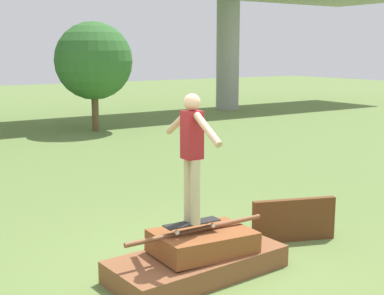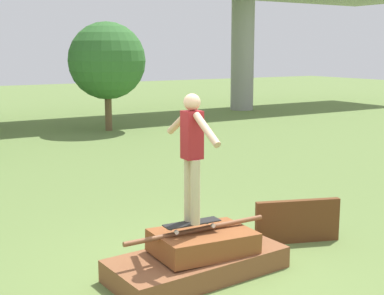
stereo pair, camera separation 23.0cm
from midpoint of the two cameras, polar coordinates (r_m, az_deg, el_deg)
name	(u,v)px [view 1 (the left image)]	position (r m, az deg, el deg)	size (l,w,h in m)	color
ground_plane	(197,274)	(7.09, -0.41, -13.37)	(80.00, 80.00, 0.00)	olive
scrap_pile	(199,257)	(7.01, -0.22, -11.60)	(2.35, 1.18, 0.63)	brown
scrap_plank_loose	(294,220)	(8.25, 10.02, -7.64)	(1.26, 0.54, 0.65)	#5B3319
skateboard	(192,223)	(6.78, -0.98, -8.11)	(0.76, 0.23, 0.09)	black
skater	(192,149)	(6.54, -1.01, -0.15)	(0.23, 1.25, 1.62)	#C6B78E
tree_behind_right	(94,61)	(19.30, -10.79, 9.05)	(2.72, 2.72, 3.85)	brown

